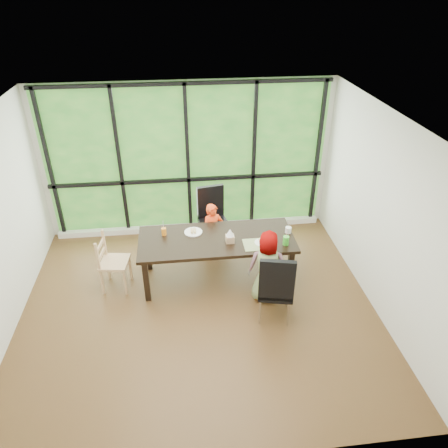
{
  "coord_description": "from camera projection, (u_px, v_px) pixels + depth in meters",
  "views": [
    {
      "loc": [
        -0.18,
        -4.58,
        4.16
      ],
      "look_at": [
        0.43,
        0.53,
        1.05
      ],
      "focal_mm": 33.7,
      "sensor_mm": 36.0,
      "label": 1
    }
  ],
  "objects": [
    {
      "name": "foliage_backdrop",
      "position": [
        188.0,
        160.0,
        7.26
      ],
      "size": [
        4.8,
        0.02,
        2.65
      ],
      "primitive_type": "cube",
      "color": "#1F501D",
      "rests_on": "back_wall"
    },
    {
      "name": "crepe_rolls_far",
      "position": [
        193.0,
        231.0,
        6.36
      ],
      "size": [
        0.1,
        0.12,
        0.04
      ],
      "primitive_type": null,
      "color": "tan",
      "rests_on": "plate_far"
    },
    {
      "name": "orange_cup",
      "position": [
        164.0,
        232.0,
        6.29
      ],
      "size": [
        0.07,
        0.07,
        0.12
      ],
      "primitive_type": "cylinder",
      "color": "orange",
      "rests_on": "dining_table"
    },
    {
      "name": "back_wall",
      "position": [
        188.0,
        160.0,
        7.27
      ],
      "size": [
        5.0,
        0.0,
        5.0
      ],
      "primitive_type": "plane",
      "rotation": [
        1.57,
        0.0,
        0.0
      ],
      "color": "silver",
      "rests_on": "ground"
    },
    {
      "name": "dining_table",
      "position": [
        217.0,
        259.0,
        6.43
      ],
      "size": [
        2.37,
        1.11,
        0.75
      ],
      "primitive_type": "cube",
      "rotation": [
        0.0,
        0.0,
        -0.07
      ],
      "color": "black",
      "rests_on": "ground"
    },
    {
      "name": "child_toddler",
      "position": [
        213.0,
        232.0,
        6.86
      ],
      "size": [
        0.43,
        0.36,
        1.0
      ],
      "primitive_type": "imported",
      "rotation": [
        0.0,
        0.0,
        0.37
      ],
      "color": "#FF4315",
      "rests_on": "ground"
    },
    {
      "name": "plate_far",
      "position": [
        193.0,
        232.0,
        6.37
      ],
      "size": [
        0.27,
        0.27,
        0.02
      ],
      "primitive_type": "cylinder",
      "color": "white",
      "rests_on": "dining_table"
    },
    {
      "name": "child_older",
      "position": [
        268.0,
        267.0,
        5.95
      ],
      "size": [
        0.61,
        0.47,
        1.12
      ],
      "primitive_type": "imported",
      "rotation": [
        0.0,
        0.0,
        2.92
      ],
      "color": "slate",
      "rests_on": "ground"
    },
    {
      "name": "chair_interior_leather",
      "position": [
        276.0,
        285.0,
        5.64
      ],
      "size": [
        0.55,
        0.55,
        1.08
      ],
      "primitive_type": "cube",
      "rotation": [
        0.0,
        0.0,
        2.92
      ],
      "color": "black",
      "rests_on": "ground"
    },
    {
      "name": "straw_white",
      "position": [
        163.0,
        226.0,
        6.24
      ],
      "size": [
        0.01,
        0.04,
        0.2
      ],
      "primitive_type": "cylinder",
      "rotation": [
        0.14,
        0.0,
        0.0
      ],
      "color": "white",
      "rests_on": "orange_cup"
    },
    {
      "name": "white_mug",
      "position": [
        288.0,
        230.0,
        6.35
      ],
      "size": [
        0.09,
        0.09,
        0.09
      ],
      "primitive_type": "cylinder",
      "color": "white",
      "rests_on": "dining_table"
    },
    {
      "name": "crepe_rolls_near",
      "position": [
        262.0,
        241.0,
        6.11
      ],
      "size": [
        0.1,
        0.12,
        0.04
      ],
      "primitive_type": null,
      "color": "tan",
      "rests_on": "plate_near"
    },
    {
      "name": "tissue",
      "position": [
        230.0,
        233.0,
        6.07
      ],
      "size": [
        0.12,
        0.12,
        0.11
      ],
      "primitive_type": "cone",
      "color": "white",
      "rests_on": "tissue_box"
    },
    {
      "name": "chair_end_beech",
      "position": [
        115.0,
        262.0,
        6.23
      ],
      "size": [
        0.45,
        0.47,
        0.9
      ],
      "primitive_type": "cube",
      "rotation": [
        0.0,
        0.0,
        1.43
      ],
      "color": "tan",
      "rests_on": "ground"
    },
    {
      "name": "ground",
      "position": [
        199.0,
        307.0,
        6.06
      ],
      "size": [
        5.0,
        5.0,
        0.0
      ],
      "primitive_type": "plane",
      "color": "black",
      "rests_on": "ground"
    },
    {
      "name": "placemat",
      "position": [
        259.0,
        244.0,
        6.09
      ],
      "size": [
        0.44,
        0.32,
        0.01
      ],
      "primitive_type": "cube",
      "color": "tan",
      "rests_on": "dining_table"
    },
    {
      "name": "straw_pink",
      "position": [
        286.0,
        234.0,
        6.01
      ],
      "size": [
        0.01,
        0.04,
        0.2
      ],
      "primitive_type": "cylinder",
      "rotation": [
        0.14,
        0.0,
        0.0
      ],
      "color": "pink",
      "rests_on": "green_cup"
    },
    {
      "name": "plate_near",
      "position": [
        262.0,
        243.0,
        6.13
      ],
      "size": [
        0.22,
        0.22,
        0.01
      ],
      "primitive_type": "cylinder",
      "color": "white",
      "rests_on": "dining_table"
    },
    {
      "name": "green_cup",
      "position": [
        286.0,
        241.0,
        6.06
      ],
      "size": [
        0.09,
        0.09,
        0.14
      ],
      "primitive_type": "cylinder",
      "color": "green",
      "rests_on": "dining_table"
    },
    {
      "name": "window_sill",
      "position": [
        191.0,
        227.0,
        7.86
      ],
      "size": [
        4.8,
        0.12,
        0.1
      ],
      "primitive_type": "cube",
      "color": "silver",
      "rests_on": "ground"
    },
    {
      "name": "tissue_box",
      "position": [
        230.0,
        239.0,
        6.13
      ],
      "size": [
        0.12,
        0.12,
        0.11
      ],
      "primitive_type": "cube",
      "color": "tan",
      "rests_on": "dining_table"
    },
    {
      "name": "window_mullions",
      "position": [
        188.0,
        161.0,
        7.22
      ],
      "size": [
        4.8,
        0.06,
        2.65
      ],
      "primitive_type": null,
      "color": "black",
      "rests_on": "back_wall"
    },
    {
      "name": "chair_window_leather",
      "position": [
        214.0,
        220.0,
        7.12
      ],
      "size": [
        0.54,
        0.54,
        1.08
      ],
      "primitive_type": "cube",
      "rotation": [
        0.0,
        0.0,
        0.18
      ],
      "color": "black",
      "rests_on": "ground"
    }
  ]
}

